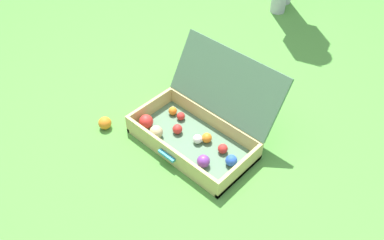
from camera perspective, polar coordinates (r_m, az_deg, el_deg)
name	(u,v)px	position (r m, az deg, el deg)	size (l,w,h in m)	color
ground_plane	(185,143)	(2.20, -1.08, -3.34)	(16.00, 16.00, 0.00)	#4C8C38
open_suitcase	(200,124)	(2.16, 1.13, -0.60)	(0.68, 0.57, 0.44)	#4C7051
stray_ball_on_grass	(105,123)	(2.31, -12.43, -0.43)	(0.07, 0.07, 0.07)	orange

